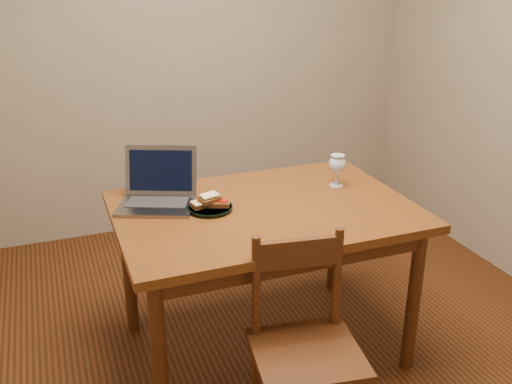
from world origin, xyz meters
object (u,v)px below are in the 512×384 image
object	(u,v)px
chair	(305,339)
laptop	(158,189)
milk_glass	(337,170)
plate	(210,208)
table	(264,224)

from	to	relation	value
chair	laptop	xyz separation A→B (m)	(-0.36, 0.81, 0.35)
milk_glass	laptop	world-z (taller)	laptop
plate	laptop	size ratio (longest dim) A/B	0.47
chair	laptop	world-z (taller)	laptop
table	chair	size ratio (longest dim) A/B	2.94
table	laptop	distance (m)	0.50
plate	table	bearing A→B (deg)	-12.75
chair	laptop	size ratio (longest dim) A/B	1.06
chair	milk_glass	size ratio (longest dim) A/B	2.78
chair	plate	distance (m)	0.72
milk_glass	plate	bearing A→B (deg)	-174.63
table	laptop	xyz separation A→B (m)	(-0.42, 0.22, 0.15)
milk_glass	table	bearing A→B (deg)	-164.77
chair	milk_glass	xyz separation A→B (m)	(0.48, 0.70, 0.36)
table	laptop	world-z (taller)	laptop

